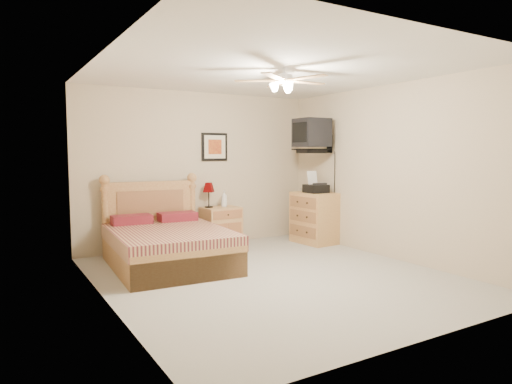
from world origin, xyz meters
TOP-DOWN VIEW (x-y plane):
  - floor at (0.00, 0.00)m, footprint 4.50×4.50m
  - ceiling at (0.00, 0.00)m, footprint 4.00×4.50m
  - wall_back at (0.00, 2.25)m, footprint 4.00×0.04m
  - wall_front at (0.00, -2.25)m, footprint 4.00×0.04m
  - wall_left at (-2.00, 0.00)m, footprint 0.04×4.50m
  - wall_right at (2.00, 0.00)m, footprint 0.04×4.50m
  - bed at (-0.95, 1.12)m, footprint 1.54×1.96m
  - nightstand at (0.27, 2.00)m, footprint 0.62×0.48m
  - table_lamp at (0.08, 2.07)m, footprint 0.23×0.23m
  - lotion_bottle at (0.34, 2.03)m, footprint 0.12×0.12m
  - framed_picture at (0.27, 2.23)m, footprint 0.46×0.04m
  - dresser at (1.73, 1.41)m, footprint 0.55×0.76m
  - fax_machine at (1.71, 1.35)m, footprint 0.35×0.37m
  - magazine_lower at (1.70, 1.63)m, footprint 0.23×0.29m
  - magazine_upper at (1.73, 1.65)m, footprint 0.25×0.29m
  - wall_tv at (1.75, 1.34)m, footprint 0.56×0.46m
  - ceiling_fan at (0.00, -0.20)m, footprint 1.14×1.14m

SIDE VIEW (x-z plane):
  - floor at x=0.00m, z-range 0.00..0.00m
  - nightstand at x=0.27m, z-range 0.00..0.64m
  - dresser at x=1.73m, z-range 0.00..0.86m
  - bed at x=-0.95m, z-range 0.00..1.21m
  - lotion_bottle at x=0.34m, z-range 0.64..0.91m
  - table_lamp at x=0.08m, z-range 0.64..1.04m
  - magazine_lower at x=1.70m, z-range 0.86..0.88m
  - magazine_upper at x=1.73m, z-range 0.88..0.90m
  - fax_machine at x=1.71m, z-range 0.86..1.22m
  - wall_back at x=0.00m, z-range 0.00..2.50m
  - wall_front at x=0.00m, z-range 0.00..2.50m
  - wall_left at x=-2.00m, z-range 0.00..2.50m
  - wall_right at x=2.00m, z-range 0.00..2.50m
  - framed_picture at x=0.27m, z-range 1.39..1.85m
  - wall_tv at x=1.75m, z-range 1.52..2.10m
  - ceiling_fan at x=0.00m, z-range 2.22..2.50m
  - ceiling at x=0.00m, z-range 2.48..2.52m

